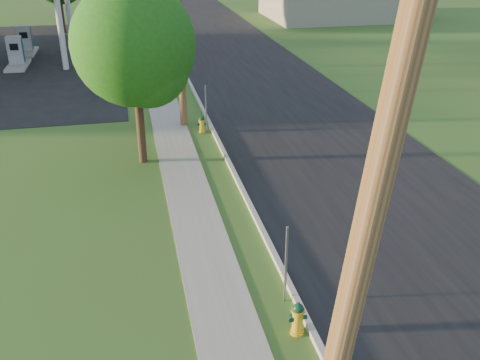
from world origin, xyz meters
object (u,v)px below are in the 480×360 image
Objects in this scene: hydrant_mid at (202,124)px; hydrant_far at (175,65)px; utility_pole_near at (362,250)px; utility_pole_mid at (179,9)px; tree_verge at (137,50)px; fuel_pump_se at (26,43)px; fuel_pump_ne at (16,56)px; hydrant_near at (298,318)px.

hydrant_far is (-0.01, 11.11, 0.02)m from hydrant_mid.
utility_pole_mid reaches higher than utility_pole_near.
utility_pole_mid is 1.52× the size of tree_verge.
fuel_pump_se is at bearing 117.77° from hydrant_mid.
fuel_pump_ne is 4.17× the size of hydrant_far.
fuel_pump_ne and fuel_pump_se have the same top height.
hydrant_near is at bearing -75.17° from tree_verge.
hydrant_mid is 11.11m from hydrant_far.
utility_pole_mid is 3.06× the size of fuel_pump_ne.
hydrant_mid is at bearing 47.19° from tree_verge.
utility_pole_near is 17.47m from hydrant_mid.
hydrant_near is at bearing 78.91° from utility_pole_near.
fuel_pump_ne is 3.97× the size of hydrant_near.
hydrant_near is at bearing -86.72° from utility_pole_mid.
hydrant_mid is at bearing -89.97° from hydrant_far.
fuel_pump_se is at bearing 117.63° from utility_pole_mid.
fuel_pump_ne is at bearing 124.40° from utility_pole_mid.
hydrant_far is at bearing -36.32° from fuel_pump_se.
hydrant_mid is at bearing 90.72° from hydrant_near.
fuel_pump_ne is 10.00m from hydrant_far.
utility_pole_near is 12.35× the size of hydrant_far.
utility_pole_mid is 16.31m from fuel_pump_ne.
hydrant_near is 23.92m from hydrant_far.
fuel_pump_ne reaches higher than hydrant_far.
fuel_pump_se is 20.47m from hydrant_mid.
hydrant_far is (-0.17, 23.92, -0.02)m from hydrant_near.
utility_pole_near is at bearing -73.98° from fuel_pump_ne.
hydrant_near reaches higher than hydrant_mid.
hydrant_far is (0.63, 9.99, -4.58)m from utility_pole_mid.
utility_pole_near reaches higher than fuel_pump_ne.
utility_pole_near reaches higher than hydrant_near.
hydrant_near is (0.80, 4.08, -4.41)m from utility_pole_near.
tree_verge is 8.41× the size of hydrant_far.
hydrant_far is (9.53, -3.01, -0.35)m from fuel_pump_ne.
hydrant_near is at bearing -89.28° from hydrant_mid.
fuel_pump_se is (-8.90, 17.00, -4.23)m from utility_pole_mid.
hydrant_near is (9.70, -26.92, -0.33)m from fuel_pump_ne.
utility_pole_mid is 3.06× the size of fuel_pump_se.
utility_pole_near is at bearing -91.29° from hydrant_far.
utility_pole_near is at bearing -82.47° from tree_verge.
fuel_pump_se is 11.84m from hydrant_far.
hydrant_mid is (2.51, 2.71, -3.80)m from tree_verge.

